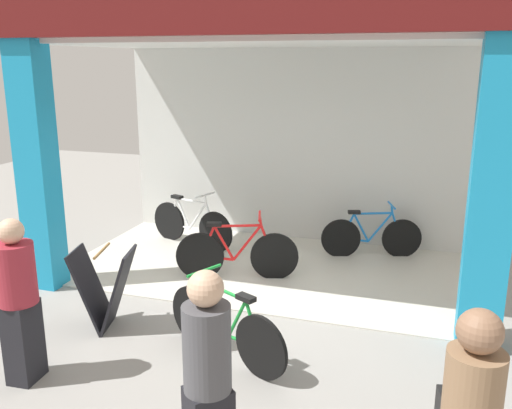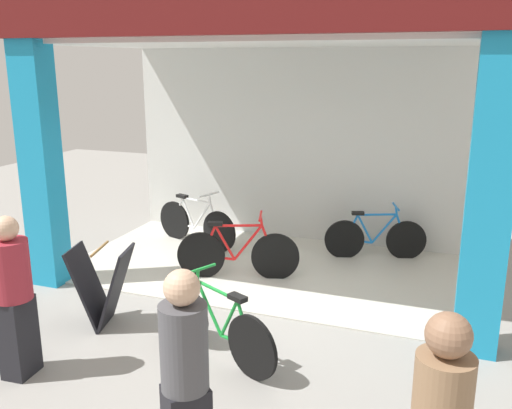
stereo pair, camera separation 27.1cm
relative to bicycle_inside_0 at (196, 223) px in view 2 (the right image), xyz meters
The scene contains 9 objects.
ground_plane 2.62m from the bicycle_inside_0, 53.81° to the right, with size 19.68×19.68×0.00m, color gray.
shop_facade 2.40m from the bicycle_inside_0, 18.84° to the right, with size 6.04×3.35×4.00m.
bicycle_inside_0 is the anchor object (origin of this frame).
bicycle_inside_1 2.87m from the bicycle_inside_0, ahead, with size 1.48×0.54×0.84m.
bicycle_inside_2 1.63m from the bicycle_inside_0, 43.46° to the right, with size 1.63×0.58×0.93m.
bicycle_parked_0 3.64m from the bicycle_inside_0, 60.43° to the right, with size 1.48×0.75×0.89m.
sandwich_board_sign 2.94m from the bicycle_inside_0, 84.86° to the right, with size 0.76×0.65×0.94m.
pedestrian_0 5.54m from the bicycle_inside_0, 64.51° to the right, with size 0.44×0.44×1.71m.
pedestrian_1 4.11m from the bicycle_inside_0, 88.31° to the right, with size 0.38×0.38×1.59m.
Camera 2 is at (2.35, -5.70, 2.95)m, focal length 38.85 mm.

